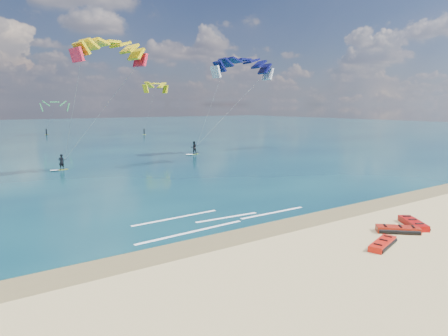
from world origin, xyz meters
The scene contains 9 objects.
ground centered at (0.00, 40.00, 0.00)m, with size 320.00×320.00×0.00m, color tan.
wet_sand_strip centered at (0.00, 3.00, 0.00)m, with size 320.00×2.40×0.01m, color brown.
sea centered at (0.00, 104.00, 0.02)m, with size 320.00×200.00×0.04m, color #0A283B.
packed_kite_left centered at (5.65, -2.62, 0.00)m, with size 2.65×1.00×0.37m, color red, non-canonical shape.
packed_kite_mid centered at (8.46, -1.71, 0.00)m, with size 2.57×1.16×0.42m, color #AB1B0B, non-canonical shape.
packed_kite_right centered at (10.32, -1.54, 0.00)m, with size 2.68×1.17×0.42m, color #AF0907, non-canonical shape.
kitesurfer_main centered at (-0.42, 28.71, 7.55)m, with size 10.12×9.28×14.79m.
kitesurfer_far centered at (20.02, 33.85, 7.98)m, with size 13.51×6.61×15.42m.
shoreline_foam centered at (0.98, 6.19, 0.04)m, with size 12.84×3.64×0.01m.
Camera 1 is at (-12.35, -14.27, 7.29)m, focal length 32.00 mm.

